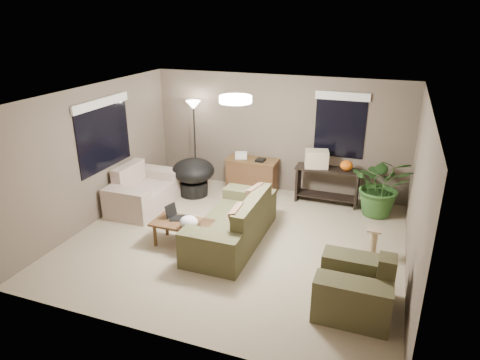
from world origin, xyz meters
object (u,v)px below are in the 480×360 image
(coffee_table, at_px, (182,225))
(console_table, at_px, (327,183))
(desk, at_px, (252,175))
(papasan_chair, at_px, (193,174))
(main_sofa, at_px, (234,226))
(armchair, at_px, (356,289))
(loveseat, at_px, (143,192))
(floor_lamp, at_px, (194,115))
(cat_scratching_post, at_px, (373,245))
(houseplant, at_px, (381,192))

(coffee_table, height_order, console_table, console_table)
(coffee_table, relative_size, desk, 0.91)
(coffee_table, distance_m, console_table, 3.23)
(coffee_table, height_order, papasan_chair, papasan_chair)
(main_sofa, bearing_deg, armchair, -27.70)
(armchair, distance_m, desk, 4.16)
(main_sofa, xyz_separation_m, loveseat, (-2.24, 0.72, 0.00))
(loveseat, distance_m, desk, 2.33)
(coffee_table, distance_m, papasan_chair, 2.14)
(floor_lamp, bearing_deg, desk, -0.02)
(coffee_table, bearing_deg, console_table, 52.28)
(armchair, relative_size, cat_scratching_post, 2.00)
(loveseat, relative_size, cat_scratching_post, 3.20)
(console_table, distance_m, houseplant, 1.08)
(floor_lamp, distance_m, houseplant, 4.18)
(desk, height_order, houseplant, houseplant)
(console_table, xyz_separation_m, floor_lamp, (-2.97, 0.02, 1.16))
(coffee_table, bearing_deg, floor_lamp, 111.01)
(console_table, xyz_separation_m, cat_scratching_post, (1.05, -1.86, -0.22))
(main_sofa, xyz_separation_m, floor_lamp, (-1.77, 2.18, 1.30))
(desk, distance_m, console_table, 1.62)
(main_sofa, xyz_separation_m, houseplant, (2.26, 1.95, 0.18))
(console_table, height_order, cat_scratching_post, console_table)
(console_table, height_order, floor_lamp, floor_lamp)
(armchair, bearing_deg, main_sofa, 152.30)
(loveseat, bearing_deg, coffee_table, -37.35)
(desk, bearing_deg, armchair, -52.34)
(armchair, bearing_deg, houseplant, 87.46)
(loveseat, bearing_deg, armchair, -22.85)
(coffee_table, bearing_deg, loveseat, 142.65)
(main_sofa, height_order, papasan_chair, main_sofa)
(main_sofa, height_order, armchair, same)
(houseplant, bearing_deg, cat_scratching_post, -90.22)
(coffee_table, relative_size, papasan_chair, 0.96)
(loveseat, height_order, armchair, same)
(loveseat, relative_size, coffee_table, 1.60)
(cat_scratching_post, bearing_deg, main_sofa, -172.34)
(loveseat, xyz_separation_m, papasan_chair, (0.70, 0.88, 0.17))
(floor_lamp, bearing_deg, armchair, -40.29)
(main_sofa, relative_size, armchair, 2.20)
(armchair, relative_size, coffee_table, 1.00)
(armchair, xyz_separation_m, floor_lamp, (-3.89, 3.30, 1.30))
(console_table, bearing_deg, main_sofa, -119.00)
(armchair, bearing_deg, console_table, 105.69)
(floor_lamp, relative_size, cat_scratching_post, 3.82)
(coffee_table, bearing_deg, cat_scratching_post, 12.92)
(loveseat, height_order, coffee_table, loveseat)
(loveseat, xyz_separation_m, desk, (1.82, 1.46, 0.08))
(armchair, height_order, coffee_table, armchair)
(loveseat, distance_m, console_table, 3.73)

